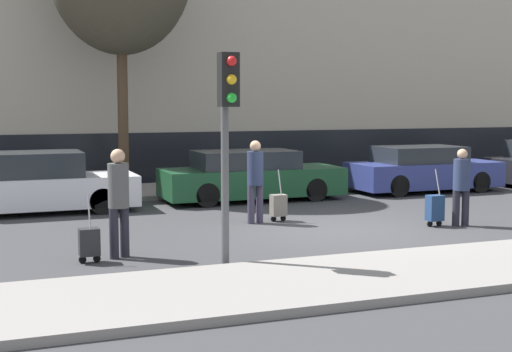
{
  "coord_description": "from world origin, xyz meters",
  "views": [
    {
      "loc": [
        -6.59,
        -12.51,
        2.55
      ],
      "look_at": [
        -1.14,
        1.8,
        0.95
      ],
      "focal_mm": 50.0,
      "sensor_mm": 36.0,
      "label": 1
    }
  ],
  "objects_px": {
    "pedestrian_center": "(255,176)",
    "pedestrian_right": "(461,183)",
    "traffic_light": "(227,115)",
    "parked_car_2": "(423,170)",
    "trolley_center": "(278,205)",
    "parked_car_1": "(251,177)",
    "trolley_right": "(435,208)",
    "parked_bicycle": "(266,171)",
    "trolley_left": "(89,242)",
    "parked_car_0": "(31,185)",
    "pedestrian_left": "(119,196)"
  },
  "relations": [
    {
      "from": "pedestrian_right",
      "to": "trolley_right",
      "type": "height_order",
      "value": "pedestrian_right"
    },
    {
      "from": "parked_car_0",
      "to": "trolley_center",
      "type": "height_order",
      "value": "parked_car_0"
    },
    {
      "from": "parked_car_2",
      "to": "pedestrian_center",
      "type": "distance_m",
      "value": 7.17
    },
    {
      "from": "pedestrian_left",
      "to": "parked_car_0",
      "type": "bearing_deg",
      "value": 79.57
    },
    {
      "from": "trolley_center",
      "to": "parked_bicycle",
      "type": "bearing_deg",
      "value": 70.88
    },
    {
      "from": "pedestrian_right",
      "to": "parked_bicycle",
      "type": "relative_size",
      "value": 0.9
    },
    {
      "from": "parked_car_1",
      "to": "trolley_center",
      "type": "bearing_deg",
      "value": -100.03
    },
    {
      "from": "pedestrian_left",
      "to": "traffic_light",
      "type": "height_order",
      "value": "traffic_light"
    },
    {
      "from": "trolley_right",
      "to": "traffic_light",
      "type": "distance_m",
      "value": 5.89
    },
    {
      "from": "pedestrian_center",
      "to": "traffic_light",
      "type": "bearing_deg",
      "value": 58.1
    },
    {
      "from": "pedestrian_center",
      "to": "trolley_center",
      "type": "relative_size",
      "value": 1.56
    },
    {
      "from": "trolley_center",
      "to": "parked_car_1",
      "type": "bearing_deg",
      "value": 79.97
    },
    {
      "from": "parked_car_2",
      "to": "parked_car_0",
      "type": "bearing_deg",
      "value": -179.23
    },
    {
      "from": "traffic_light",
      "to": "pedestrian_center",
      "type": "bearing_deg",
      "value": 63.37
    },
    {
      "from": "parked_car_1",
      "to": "parked_bicycle",
      "type": "bearing_deg",
      "value": 60.46
    },
    {
      "from": "parked_car_0",
      "to": "pedestrian_left",
      "type": "xyz_separation_m",
      "value": [
        1.05,
        -5.49,
        0.37
      ]
    },
    {
      "from": "trolley_left",
      "to": "pedestrian_right",
      "type": "height_order",
      "value": "pedestrian_right"
    },
    {
      "from": "pedestrian_center",
      "to": "trolley_center",
      "type": "distance_m",
      "value": 0.85
    },
    {
      "from": "parked_car_2",
      "to": "traffic_light",
      "type": "relative_size",
      "value": 1.31
    },
    {
      "from": "trolley_center",
      "to": "parked_bicycle",
      "type": "distance_m",
      "value": 6.12
    },
    {
      "from": "parked_car_0",
      "to": "trolley_left",
      "type": "relative_size",
      "value": 4.26
    },
    {
      "from": "pedestrian_center",
      "to": "pedestrian_right",
      "type": "relative_size",
      "value": 1.09
    },
    {
      "from": "parked_car_2",
      "to": "parked_bicycle",
      "type": "bearing_deg",
      "value": 146.36
    },
    {
      "from": "pedestrian_center",
      "to": "trolley_right",
      "type": "xyz_separation_m",
      "value": [
        3.3,
        -1.67,
        -0.61
      ]
    },
    {
      "from": "trolley_left",
      "to": "pedestrian_center",
      "type": "height_order",
      "value": "pedestrian_center"
    },
    {
      "from": "trolley_center",
      "to": "pedestrian_right",
      "type": "height_order",
      "value": "pedestrian_right"
    },
    {
      "from": "parked_car_0",
      "to": "trolley_center",
      "type": "xyz_separation_m",
      "value": [
        4.87,
        -3.1,
        -0.31
      ]
    },
    {
      "from": "parked_car_0",
      "to": "trolley_center",
      "type": "relative_size",
      "value": 4.18
    },
    {
      "from": "parked_car_1",
      "to": "pedestrian_right",
      "type": "relative_size",
      "value": 2.94
    },
    {
      "from": "pedestrian_center",
      "to": "trolley_left",
      "type": "bearing_deg",
      "value": 28.56
    },
    {
      "from": "pedestrian_center",
      "to": "traffic_light",
      "type": "xyz_separation_m",
      "value": [
        -1.86,
        -3.71,
        1.35
      ]
    },
    {
      "from": "pedestrian_center",
      "to": "trolley_right",
      "type": "height_order",
      "value": "pedestrian_center"
    },
    {
      "from": "trolley_center",
      "to": "trolley_right",
      "type": "relative_size",
      "value": 0.94
    },
    {
      "from": "parked_car_1",
      "to": "pedestrian_center",
      "type": "height_order",
      "value": "pedestrian_center"
    },
    {
      "from": "trolley_center",
      "to": "parked_car_0",
      "type": "bearing_deg",
      "value": 147.48
    },
    {
      "from": "trolley_right",
      "to": "parked_bicycle",
      "type": "xyz_separation_m",
      "value": [
        -0.75,
        7.5,
        0.11
      ]
    },
    {
      "from": "parked_car_1",
      "to": "pedestrian_right",
      "type": "xyz_separation_m",
      "value": [
        2.71,
        -5.12,
        0.28
      ]
    },
    {
      "from": "trolley_center",
      "to": "traffic_light",
      "type": "distance_m",
      "value": 4.89
    },
    {
      "from": "trolley_left",
      "to": "pedestrian_center",
      "type": "xyz_separation_m",
      "value": [
        3.78,
        2.53,
        0.66
      ]
    },
    {
      "from": "trolley_right",
      "to": "parked_bicycle",
      "type": "height_order",
      "value": "trolley_right"
    },
    {
      "from": "pedestrian_left",
      "to": "trolley_center",
      "type": "relative_size",
      "value": 1.6
    },
    {
      "from": "trolley_right",
      "to": "parked_car_2",
      "type": "bearing_deg",
      "value": 58.47
    },
    {
      "from": "trolley_left",
      "to": "pedestrian_center",
      "type": "distance_m",
      "value": 4.6
    },
    {
      "from": "parked_bicycle",
      "to": "trolley_center",
      "type": "bearing_deg",
      "value": -109.12
    },
    {
      "from": "parked_car_2",
      "to": "pedestrian_left",
      "type": "height_order",
      "value": "pedestrian_left"
    },
    {
      "from": "parked_car_1",
      "to": "pedestrian_left",
      "type": "bearing_deg",
      "value": -127.89
    },
    {
      "from": "parked_bicycle",
      "to": "parked_car_1",
      "type": "bearing_deg",
      "value": -119.54
    },
    {
      "from": "pedestrian_right",
      "to": "traffic_light",
      "type": "xyz_separation_m",
      "value": [
        -5.7,
        -1.9,
        1.45
      ]
    },
    {
      "from": "parked_car_2",
      "to": "traffic_light",
      "type": "height_order",
      "value": "traffic_light"
    },
    {
      "from": "pedestrian_left",
      "to": "trolley_left",
      "type": "bearing_deg",
      "value": -179.94
    }
  ]
}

